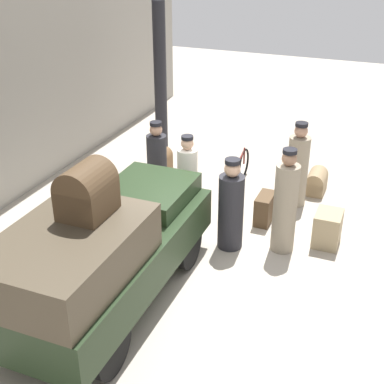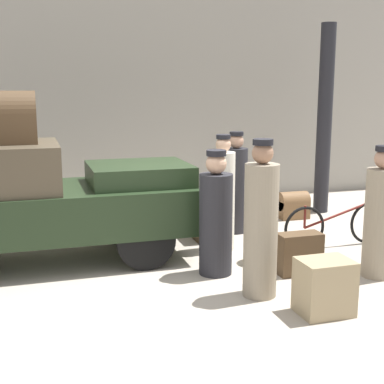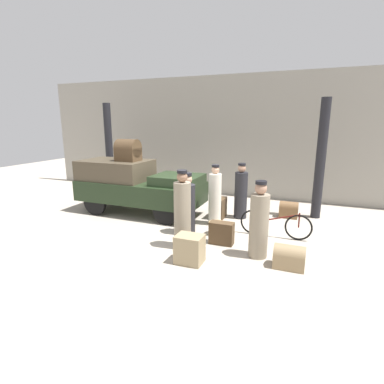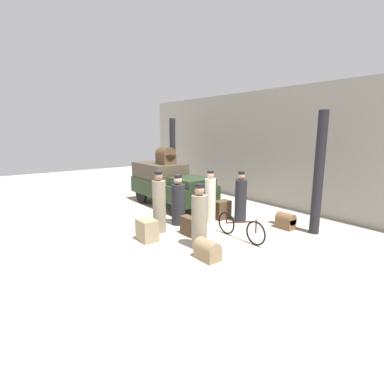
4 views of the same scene
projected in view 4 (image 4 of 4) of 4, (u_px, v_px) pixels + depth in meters
name	position (u px, v px, depth m)	size (l,w,h in m)	color
ground_plane	(184.00, 219.00, 10.07)	(30.00, 30.00, 0.00)	#A89E8E
station_building_facade	(266.00, 148.00, 12.02)	(16.00, 0.15, 4.50)	gray
canopy_pillar_left	(173.00, 156.00, 14.17)	(0.28, 0.28, 3.48)	black
canopy_pillar_right	(319.00, 174.00, 8.39)	(0.28, 0.28, 3.48)	black
truck	(169.00, 183.00, 11.74)	(3.92, 1.56, 1.64)	black
bicycle	(240.00, 227.00, 8.18)	(1.75, 0.04, 0.69)	black
wicker_basket	(198.00, 223.00, 9.10)	(0.40, 0.40, 0.33)	tan
porter_carrying_trunk	(159.00, 204.00, 8.71)	(0.38, 0.38, 1.79)	gray
conductor_in_dark_uniform	(178.00, 202.00, 9.42)	(0.42, 0.42, 1.59)	#232328
porter_lifting_near_truck	(210.00, 199.00, 9.62)	(0.35, 0.35, 1.69)	silver
porter_standing_middle	(199.00, 219.00, 7.50)	(0.40, 0.40, 1.65)	gray
porter_with_bicycle	(241.00, 199.00, 9.71)	(0.38, 0.38, 1.65)	#232328
trunk_large_brown	(207.00, 250.00, 6.92)	(0.60, 0.38, 0.47)	#937A56
trunk_barrel_dark	(286.00, 221.00, 9.10)	(0.53, 0.34, 0.49)	brown
suitcase_black_upright	(222.00, 210.00, 10.11)	(0.38, 0.56, 0.61)	#4C3823
trunk_wicker_pale	(189.00, 226.00, 8.52)	(0.56, 0.27, 0.53)	#4C3823
trunk_umber_medium	(147.00, 230.00, 8.08)	(0.55, 0.43, 0.59)	#9E8966
trunk_on_truck_roof	(166.00, 156.00, 11.71)	(0.67, 0.55, 0.67)	#4C3823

